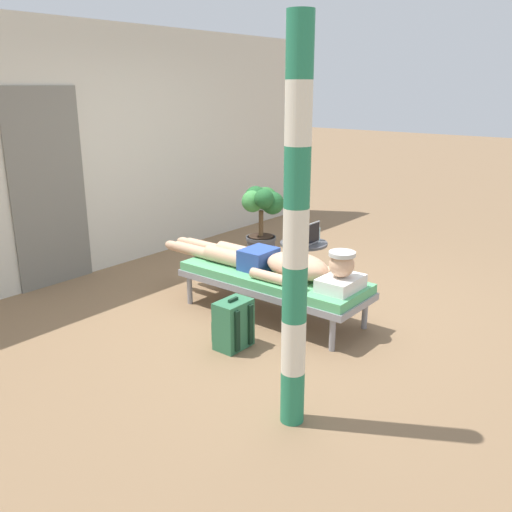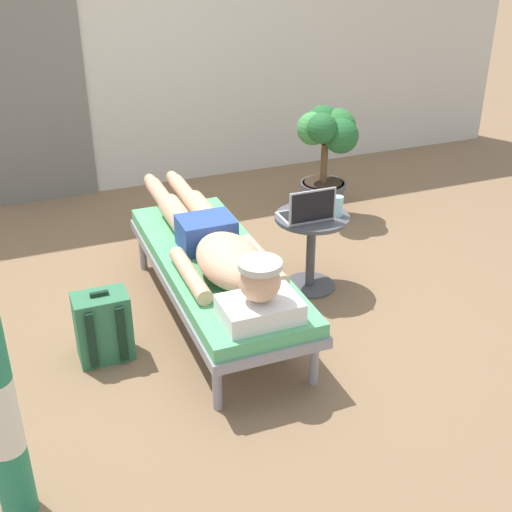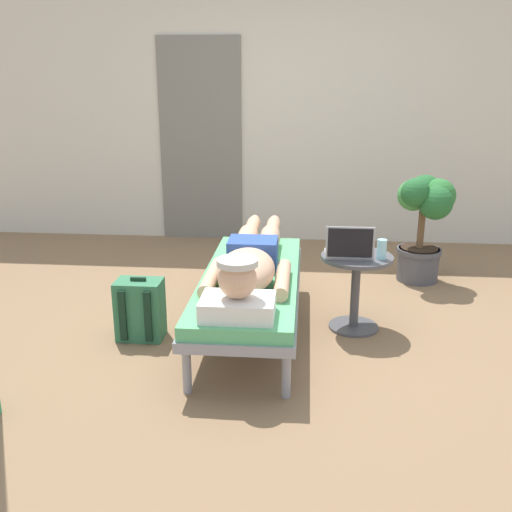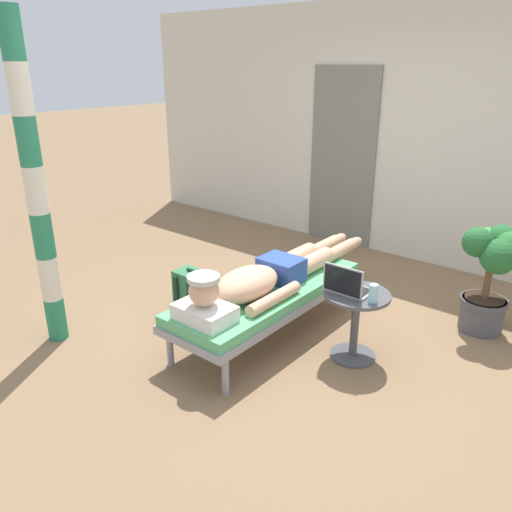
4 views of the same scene
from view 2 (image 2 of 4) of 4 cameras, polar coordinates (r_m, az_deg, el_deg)
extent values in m
plane|color=#846647|center=(4.36, -0.99, -4.29)|extent=(40.00, 40.00, 0.00)
cube|color=beige|center=(6.03, -11.54, 18.05)|extent=(7.60, 0.20, 2.70)
cube|color=slate|center=(5.90, -18.25, 13.75)|extent=(0.84, 0.03, 2.04)
cylinder|color=gray|center=(4.81, -9.47, 0.48)|extent=(0.05, 0.05, 0.28)
cylinder|color=gray|center=(4.93, -3.33, 1.55)|extent=(0.05, 0.05, 0.28)
cylinder|color=gray|center=(3.49, -3.28, -10.82)|extent=(0.05, 0.05, 0.28)
cylinder|color=gray|center=(3.66, 4.89, -8.83)|extent=(0.05, 0.05, 0.28)
cube|color=gray|center=(4.10, -3.37, -1.54)|extent=(0.64, 1.81, 0.06)
cube|color=#59B272|center=(4.07, -3.40, -0.68)|extent=(0.62, 1.77, 0.08)
cube|color=white|center=(3.45, 0.33, -4.47)|extent=(0.40, 0.28, 0.11)
sphere|color=#D8A884|center=(3.36, 0.33, -2.17)|extent=(0.21, 0.21, 0.21)
cylinder|color=silver|center=(3.32, 0.34, -0.75)|extent=(0.22, 0.22, 0.03)
ellipsoid|color=#D8A884|center=(3.77, -2.18, -0.39)|extent=(0.35, 0.60, 0.23)
cylinder|color=#D8A884|center=(3.79, -5.54, -1.57)|extent=(0.09, 0.55, 0.09)
cylinder|color=#D8A884|center=(3.92, 0.62, -0.41)|extent=(0.09, 0.55, 0.09)
cube|color=#2D4C9E|center=(4.15, -4.19, 1.97)|extent=(0.33, 0.26, 0.19)
cylinder|color=#D8A884|center=(4.43, -6.59, 3.33)|extent=(0.15, 0.42, 0.15)
cylinder|color=#D8A884|center=(4.82, -7.98, 5.07)|extent=(0.11, 0.44, 0.11)
ellipsoid|color=#D8A884|center=(5.09, -8.80, 6.17)|extent=(0.09, 0.20, 0.10)
cylinder|color=#D8A884|center=(4.47, -4.49, 3.68)|extent=(0.15, 0.42, 0.15)
cylinder|color=#D8A884|center=(4.86, -6.03, 5.37)|extent=(0.11, 0.44, 0.11)
ellipsoid|color=#D8A884|center=(5.12, -6.95, 6.46)|extent=(0.09, 0.20, 0.10)
cylinder|color=#4C4C51|center=(4.59, 4.49, -2.46)|extent=(0.34, 0.34, 0.02)
cylinder|color=#4C4C51|center=(4.47, 4.61, 0.30)|extent=(0.06, 0.06, 0.48)
cylinder|color=#4C4C51|center=(4.36, 4.73, 3.24)|extent=(0.48, 0.48, 0.02)
cube|color=#A5A8AD|center=(4.33, 4.03, 3.37)|extent=(0.31, 0.22, 0.02)
cube|color=black|center=(4.33, 3.97, 3.54)|extent=(0.27, 0.15, 0.00)
cube|color=#A5A8AD|center=(4.19, 4.76, 4.17)|extent=(0.31, 0.01, 0.21)
cube|color=black|center=(4.18, 4.80, 4.13)|extent=(0.29, 0.00, 0.19)
cylinder|color=#99D8E5|center=(4.35, 6.89, 4.17)|extent=(0.06, 0.06, 0.13)
cube|color=#33724C|center=(3.91, -12.68, -5.78)|extent=(0.30, 0.20, 0.40)
cube|color=#33724C|center=(4.04, -12.89, -5.73)|extent=(0.23, 0.04, 0.18)
cube|color=black|center=(3.81, -13.60, -6.89)|extent=(0.04, 0.02, 0.34)
cube|color=black|center=(3.82, -11.16, -6.43)|extent=(0.04, 0.02, 0.34)
cube|color=black|center=(3.79, -13.01, -3.11)|extent=(0.10, 0.02, 0.02)
cylinder|color=#4C4C51|center=(5.61, 5.58, 4.80)|extent=(0.34, 0.34, 0.28)
cylinder|color=#4C4C51|center=(5.56, 5.64, 5.94)|extent=(0.37, 0.37, 0.04)
cylinder|color=#332319|center=(5.55, 5.65, 6.18)|extent=(0.31, 0.31, 0.01)
cylinder|color=brown|center=(5.50, 5.73, 7.70)|extent=(0.06, 0.06, 0.32)
sphere|color=#2D7233|center=(5.48, 6.89, 10.72)|extent=(0.28, 0.28, 0.28)
sphere|color=#23602D|center=(5.49, 5.64, 11.02)|extent=(0.28, 0.28, 0.28)
sphere|color=#429347|center=(5.44, 4.81, 10.60)|extent=(0.26, 0.26, 0.26)
sphere|color=#23602D|center=(5.25, 5.56, 10.60)|extent=(0.23, 0.23, 0.23)
sphere|color=#23602D|center=(5.35, 7.13, 9.95)|extent=(0.27, 0.27, 0.27)
cylinder|color=#267F59|center=(3.14, -19.56, -17.22)|extent=(0.15, 0.15, 0.35)
cylinder|color=silver|center=(2.92, -20.65, -12.36)|extent=(0.15, 0.15, 0.35)
camera|label=1|loc=(2.77, -96.30, -9.54)|focal=38.84mm
camera|label=3|loc=(1.59, 65.61, -13.96)|focal=40.49mm
camera|label=4|loc=(3.37, 60.09, 10.14)|focal=35.43mm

